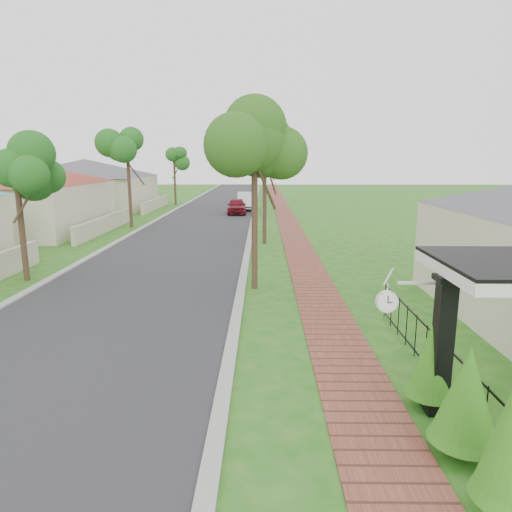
% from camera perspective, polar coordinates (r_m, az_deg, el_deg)
% --- Properties ---
extents(ground, '(160.00, 160.00, 0.00)m').
position_cam_1_polar(ground, '(9.71, -7.79, -15.36)').
color(ground, '#1D6217').
rests_on(ground, ground).
extents(road, '(7.00, 120.00, 0.02)m').
position_cam_1_polar(road, '(29.21, -7.84, 2.99)').
color(road, '#28282B').
rests_on(road, ground).
extents(kerb_right, '(0.30, 120.00, 0.10)m').
position_cam_1_polar(kerb_right, '(28.88, -0.65, 3.00)').
color(kerb_right, '#9E9E99').
rests_on(kerb_right, ground).
extents(kerb_left, '(0.30, 120.00, 0.10)m').
position_cam_1_polar(kerb_left, '(29.97, -14.76, 2.93)').
color(kerb_left, '#9E9E99').
rests_on(kerb_left, ground).
extents(sidewalk, '(1.50, 120.00, 0.03)m').
position_cam_1_polar(sidewalk, '(28.93, 4.51, 2.98)').
color(sidewalk, brown).
rests_on(sidewalk, ground).
extents(porch_post, '(0.48, 0.48, 2.52)m').
position_cam_1_polar(porch_post, '(8.81, 22.20, -11.08)').
color(porch_post, black).
rests_on(porch_post, ground).
extents(picket_fence, '(0.03, 8.02, 1.00)m').
position_cam_1_polar(picket_fence, '(10.01, 21.75, -11.90)').
color(picket_fence, black).
rests_on(picket_fence, ground).
extents(street_trees, '(10.70, 37.65, 5.89)m').
position_cam_1_polar(street_trees, '(35.64, -6.18, 11.92)').
color(street_trees, '#382619').
rests_on(street_trees, ground).
extents(hedge_row, '(0.92, 3.47, 2.12)m').
position_cam_1_polar(hedge_row, '(7.77, 24.92, -16.05)').
color(hedge_row, '#226C15').
rests_on(hedge_row, ground).
extents(far_house_red, '(15.56, 15.56, 4.60)m').
position_cam_1_polar(far_house_red, '(32.96, -29.15, 6.71)').
color(far_house_red, beige).
rests_on(far_house_red, ground).
extents(far_house_grey, '(15.56, 15.56, 4.60)m').
position_cam_1_polar(far_house_grey, '(45.62, -20.42, 8.46)').
color(far_house_grey, beige).
rests_on(far_house_grey, ground).
extents(parked_car_red, '(1.76, 3.96, 1.33)m').
position_cam_1_polar(parked_car_red, '(38.98, -2.44, 6.26)').
color(parked_car_red, maroon).
rests_on(parked_car_red, ground).
extents(parked_car_white, '(1.81, 4.80, 1.56)m').
position_cam_1_polar(parked_car_white, '(42.56, -1.20, 6.89)').
color(parked_car_white, silver).
rests_on(parked_car_white, ground).
extents(near_tree, '(2.37, 2.37, 6.08)m').
position_cam_1_polar(near_tree, '(15.54, -0.19, 13.42)').
color(near_tree, '#382619').
rests_on(near_tree, ground).
extents(utility_pole, '(1.20, 0.24, 8.02)m').
position_cam_1_polar(utility_pole, '(28.54, 1.03, 11.09)').
color(utility_pole, gray).
rests_on(utility_pole, ground).
extents(station_clock, '(1.06, 0.13, 0.58)m').
position_cam_1_polar(station_clock, '(8.62, 16.33, -5.30)').
color(station_clock, white).
rests_on(station_clock, ground).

